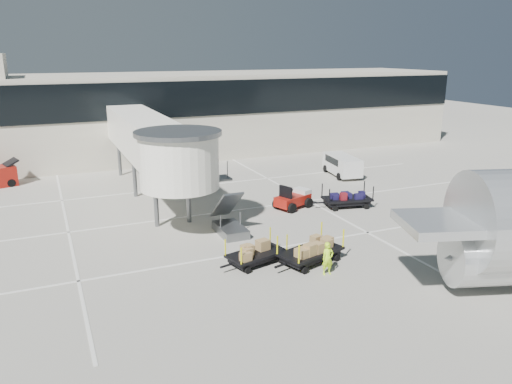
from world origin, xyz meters
The scene contains 10 objects.
ground centered at (0.00, 0.00, 0.00)m, with size 140.00×140.00×0.00m, color #B8B4A5.
lane_markings centered at (-0.67, 9.33, 0.01)m, with size 40.00×30.00×0.02m.
terminal centered at (-0.35, 29.94, 4.11)m, with size 64.00×12.11×15.20m.
jet_bridge centered at (-3.97, 12.26, 4.28)m, with size 5.70×20.40×6.03m.
baggage_tug centered at (4.24, 7.98, 0.61)m, with size 2.80×2.34×1.67m.
suitcase_cart centered at (7.58, 6.72, 0.53)m, with size 4.04×2.21×1.55m.
box_cart_near centered at (0.86, -0.35, 0.59)m, with size 4.14×2.53×1.59m.
box_cart_far centered at (-1.70, 0.48, 0.55)m, with size 3.70×2.15×1.42m.
ground_worker centered at (0.90, -1.89, 0.80)m, with size 0.58×0.38×1.61m, color #C0FF1A.
minivan centered at (12.23, 14.51, 1.01)m, with size 2.50×4.66×1.68m.
Camera 1 is at (-10.83, -20.44, 10.21)m, focal length 35.00 mm.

